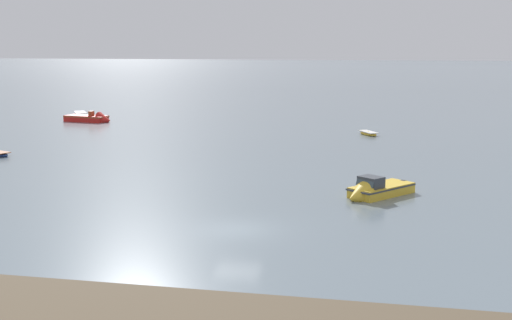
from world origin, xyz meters
TOP-DOWN VIEW (x-y plane):
  - ground_plane at (0.00, 0.00)m, footprint 800.00×800.00m
  - rowboat_moored_1 at (-35.92, 53.75)m, footprint 3.59×4.59m
  - motorboat_moored_1 at (-30.71, 46.75)m, footprint 6.92×3.39m
  - motorboat_moored_3 at (7.23, 9.58)m, footprint 5.10×5.75m
  - rowboat_moored_5 at (5.85, 41.16)m, footprint 2.63×3.48m

SIDE VIEW (x-z plane):
  - ground_plane at x=0.00m, z-range 0.00..0.00m
  - rowboat_moored_5 at x=5.85m, z-range -0.12..0.41m
  - rowboat_moored_1 at x=-35.92m, z-range -0.16..0.54m
  - motorboat_moored_1 at x=-30.71m, z-range -0.83..1.45m
  - motorboat_moored_3 at x=7.23m, z-range -0.76..1.42m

